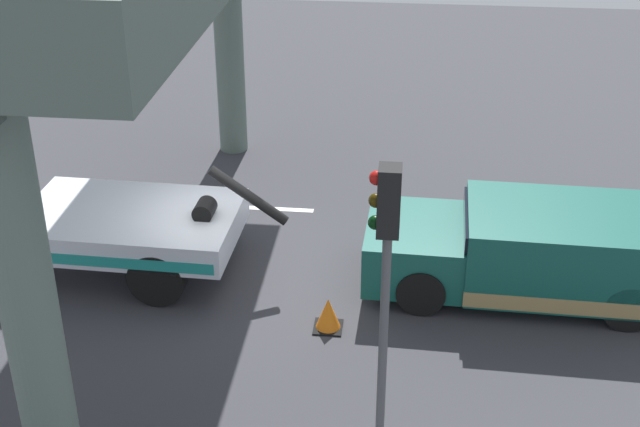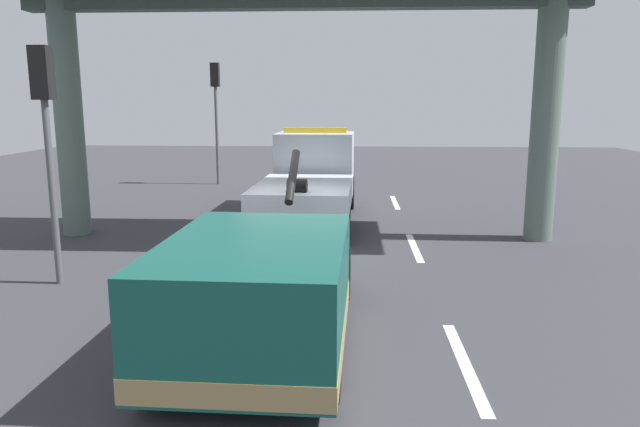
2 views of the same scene
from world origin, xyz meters
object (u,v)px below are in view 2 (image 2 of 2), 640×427
Objects in this scene: tow_truck_white at (311,174)px; traffic_light_mid at (216,97)px; traffic_cone_orange at (212,257)px; traffic_light_far at (46,113)px; towed_van_green at (265,287)px.

tow_truck_white is 1.55× the size of traffic_light_mid.
traffic_light_mid is 8.23× the size of traffic_cone_orange.
traffic_light_far is 7.31× the size of traffic_cone_orange.
traffic_light_mid is (6.38, 4.13, 2.20)m from tow_truck_white.
traffic_light_far is 0.89× the size of traffic_light_mid.
tow_truck_white is at bearing -15.46° from traffic_cone_orange.
traffic_cone_orange is at bearing -167.99° from traffic_light_mid.
towed_van_green is 1.12× the size of traffic_light_mid.
tow_truck_white is at bearing -31.95° from traffic_light_far.
towed_van_green is at bearing 179.85° from tow_truck_white.
traffic_cone_orange is at bearing -69.52° from traffic_light_far.
traffic_light_far is (2.45, 4.10, 2.27)m from towed_van_green.
tow_truck_white is 1.75× the size of traffic_light_far.
tow_truck_white is 5.95m from traffic_cone_orange.
traffic_light_mid is 12.70m from traffic_cone_orange.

